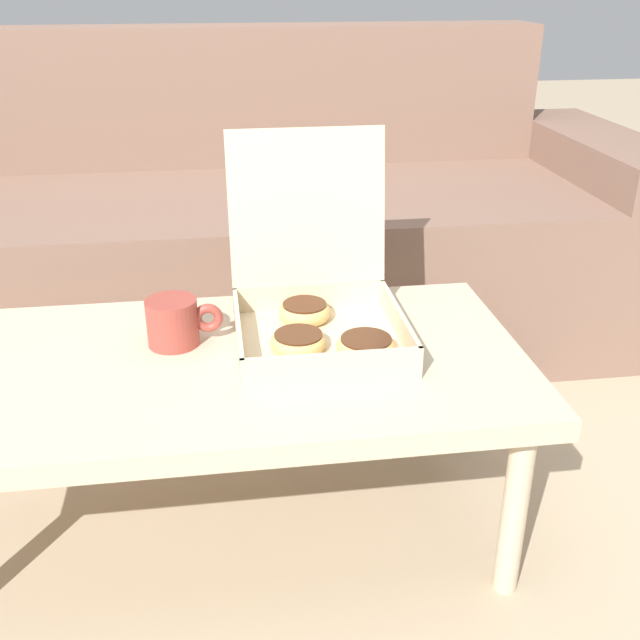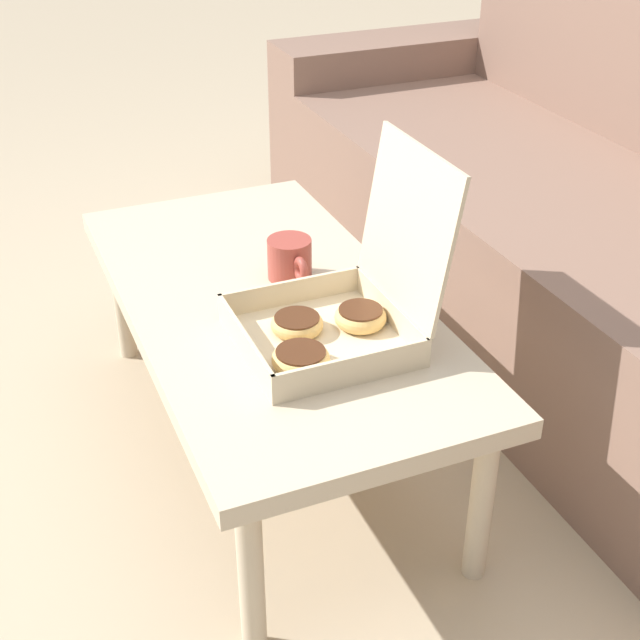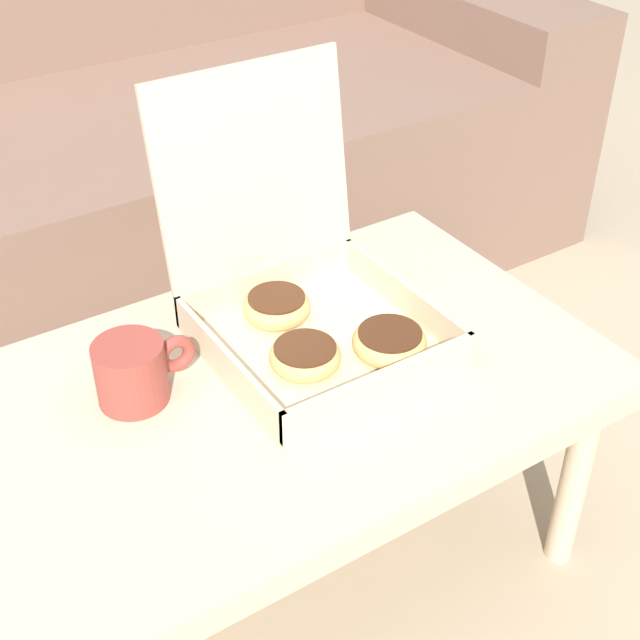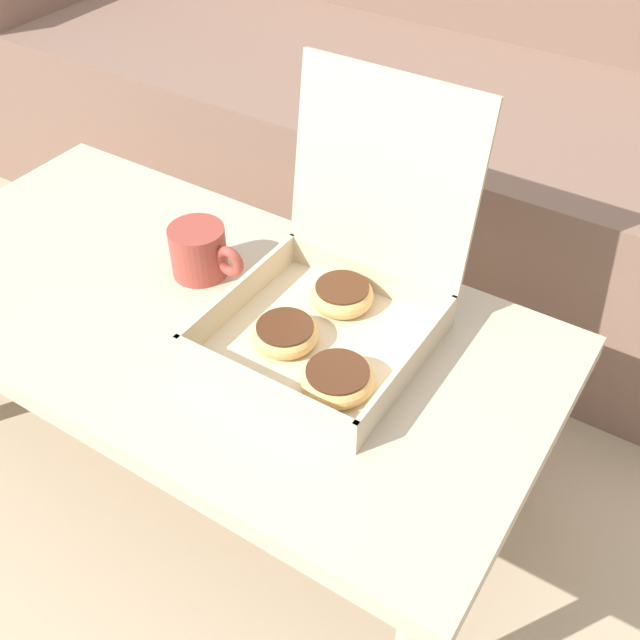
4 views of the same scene
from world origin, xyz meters
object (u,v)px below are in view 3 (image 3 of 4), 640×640
Objects in this scene: coffee_table at (205,433)px; pastry_box at (307,299)px; couch at (3,191)px; coffee_mug at (134,372)px.

pastry_box is (0.20, 0.07, 0.10)m from coffee_table.
couch is 0.94m from coffee_table.
coffee_table is (0.00, -0.94, 0.05)m from couch.
pastry_box is at bearing 18.44° from coffee_table.
couch is 0.88m from coffee_mug.
coffee_mug is at bearing -94.00° from couch.
coffee_mug is at bearing 179.08° from pastry_box.
couch is at bearing 103.22° from pastry_box.
couch reaches higher than coffee_table.
coffee_table is at bearing -50.10° from coffee_mug.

